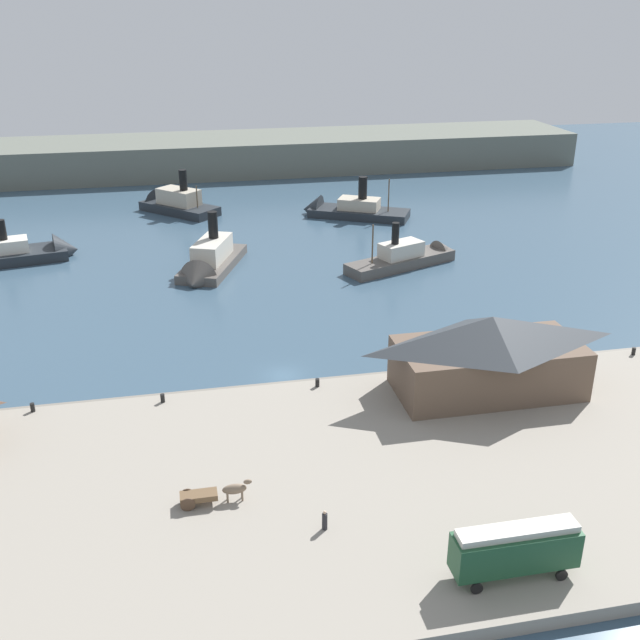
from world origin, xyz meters
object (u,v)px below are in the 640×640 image
Objects in this scene: mooring_post_east at (163,398)px; mooring_post_center_west at (317,383)px; ferry_outer_harbor at (20,254)px; pedestrian_near_east_shed at (325,521)px; street_tram at (515,548)px; pedestrian_walking_west at (553,527)px; ferry_approaching_east at (208,263)px; ferry_departing_north at (345,210)px; ferry_shed_east_terminal at (489,354)px; horse_cart at (212,493)px; ferry_near_quay at (411,257)px; mooring_post_west at (634,351)px; mooring_post_center_east at (33,407)px; ferry_mid_harbor at (172,203)px.

mooring_post_east and mooring_post_center_west have the same top height.
pedestrian_near_east_shed is at bearing -65.86° from ferry_outer_harbor.
street_tram is 6.29m from pedestrian_walking_west.
ferry_departing_north is (28.16, 27.32, -0.28)m from ferry_approaching_east.
horse_cart is (-29.43, -13.28, -3.36)m from ferry_shed_east_terminal.
ferry_shed_east_terminal is at bearing -97.69° from ferry_near_quay.
ferry_departing_north is at bearing 88.23° from ferry_shed_east_terminal.
ferry_departing_north is (35.50, 69.11, -0.37)m from mooring_post_east.
ferry_near_quay is at bearing 110.26° from mooring_post_west.
mooring_post_east is (-12.07, 22.65, -0.33)m from pedestrian_near_east_shed.
mooring_post_center_west is 0.04× the size of ferry_departing_north.
pedestrian_walking_west is 0.08× the size of ferry_approaching_east.
pedestrian_near_east_shed is 0.08× the size of ferry_departing_north.
mooring_post_east is (-3.81, 17.63, -0.48)m from horse_cart.
mooring_post_center_east is 1.00× the size of mooring_post_center_west.
ferry_approaching_east is at bearing 63.98° from mooring_post_center_east.
mooring_post_west is at bearing 46.22° from street_tram.
ferry_shed_east_terminal is 21.01m from mooring_post_west.
ferry_shed_east_terminal is 1.14× the size of ferry_mid_harbor.
ferry_outer_harbor is at bearing 109.99° from horse_cart.
ferry_shed_east_terminal reaches higher than ferry_outer_harbor.
street_tram reaches higher than mooring_post_center_west.
mooring_post_west is at bearing -57.39° from ferry_mid_harbor.
ferry_outer_harbor is 1.11× the size of ferry_near_quay.
street_tram is at bearing -96.54° from ferry_departing_north.
horse_cart is 66.69m from ferry_near_quay.
mooring_post_west is 1.00× the size of mooring_post_center_east.
pedestrian_walking_west is 1.73× the size of mooring_post_east.
ferry_shed_east_terminal is at bearing 40.84° from pedestrian_near_east_shed.
ferry_shed_east_terminal is 0.91× the size of ferry_departing_north.
pedestrian_walking_west is 71.93m from ferry_approaching_east.
ferry_departing_north is at bearing 86.14° from pedestrian_walking_west.
pedestrian_near_east_shed is (8.26, -5.02, -0.15)m from horse_cart.
mooring_post_east is at bearing 128.53° from street_tram.
pedestrian_near_east_shed is 0.07× the size of ferry_outer_harbor.
pedestrian_walking_west is 95.20m from ferry_outer_harbor.
mooring_post_center_east is at bearing -79.94° from ferry_outer_harbor.
pedestrian_walking_west is 17.47m from pedestrian_near_east_shed.
mooring_post_center_west is at bearing -105.70° from ferry_departing_north.
mooring_post_east is (-33.24, 4.35, -3.83)m from ferry_shed_east_terminal.
ferry_near_quay is (5.85, 43.32, -4.12)m from ferry_shed_east_terminal.
ferry_outer_harbor is (-75.45, 53.27, -0.42)m from mooring_post_west.
ferry_mid_harbor reaches higher than pedestrian_near_east_shed.
ferry_near_quay is at bearing -83.21° from ferry_departing_north.
ferry_mid_harbor is (-50.64, 79.15, 0.03)m from mooring_post_west.
ferry_shed_east_terminal reaches higher than ferry_mid_harbor.
street_tram is at bearing -109.38° from ferry_shed_east_terminal.
ferry_approaching_east reaches higher than ferry_outer_harbor.
horse_cart is at bearing -121.94° from ferry_near_quay.
pedestrian_walking_west is 1.73× the size of mooring_post_west.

